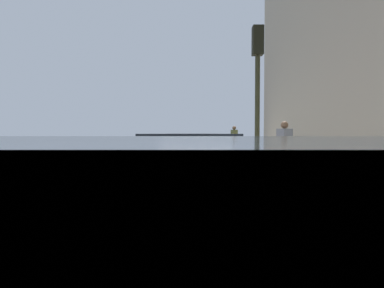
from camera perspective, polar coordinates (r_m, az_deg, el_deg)
name	(u,v)px	position (r m, az deg, el deg)	size (l,w,h in m)	color
ground_plane	(197,177)	(11.37, 0.80, -5.83)	(56.00, 56.00, 0.00)	#28282B
sidewalk	(293,175)	(11.84, 17.04, -5.23)	(28.00, 4.60, 0.15)	#A39E93
lane_stripe_centre	(104,177)	(11.79, -15.02, -5.59)	(28.00, 0.14, 0.01)	gold
snow_bank_curb	(233,204)	(6.71, 7.08, -10.28)	(5.35, 0.56, 0.22)	white
parked_car_white	(188,174)	(6.17, -0.67, -5.23)	(4.34, 2.03, 1.51)	black
parked_car_maroon	(192,155)	(11.61, 0.08, -1.91)	(4.32, 1.94, 1.51)	black
parked_car_silver	(193,148)	(17.48, 0.13, -0.64)	(4.76, 2.03, 1.51)	black
pedestrian_grey_coat	(284,148)	(10.37, 15.72, -0.66)	(0.53, 0.56, 1.74)	black
pedestrian_olive_coat	(234,140)	(20.73, 7.32, 0.75)	(0.55, 0.60, 1.84)	black
traffic_light_pole	(257,78)	(8.37, 11.28, 11.09)	(0.35, 0.26, 3.98)	#2D2D19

